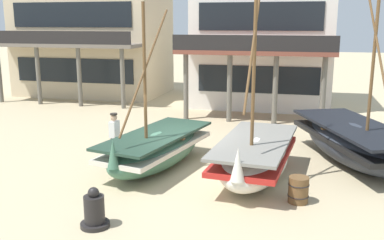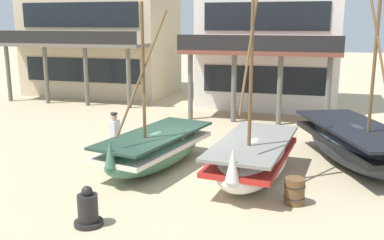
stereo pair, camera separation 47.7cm
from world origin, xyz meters
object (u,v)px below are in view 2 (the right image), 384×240
Objects in this scene: fishing_boat_centre_large at (356,144)px; harbor_building_annex at (101,16)px; capstan_winch at (88,210)px; fishing_boat_near_left at (155,149)px; fisherman_by_hull at (115,138)px; fishing_boat_far_right at (253,158)px; wooden_barrel at (294,191)px; harbor_building_main at (270,46)px.

harbor_building_annex is (-15.10, 11.51, 4.29)m from fishing_boat_centre_large.
harbor_building_annex reaches higher than capstan_winch.
fishing_boat_near_left is at bearing -161.24° from fishing_boat_centre_large.
fishing_boat_centre_large is 8.95m from capstan_winch.
fishing_boat_near_left is at bearing 89.60° from capstan_winch.
fisherman_by_hull is 15.82m from harbor_building_annex.
fishing_boat_far_right is 18.89m from harbor_building_annex.
fishing_boat_centre_large is at bearing 18.76° from fishing_boat_near_left.
harbor_building_annex reaches higher than fishing_boat_near_left.
fishing_boat_near_left is 16.84m from harbor_building_annex.
wooden_barrel is at bearing -20.74° from fishing_boat_near_left.
fishing_boat_centre_large is 9.81× the size of wooden_barrel.
harbor_building_main is at bearing -5.98° from harbor_building_annex.
fishing_boat_far_right is 9.37× the size of wooden_barrel.
capstan_winch is 0.11× the size of harbor_building_main.
harbor_building_main is (-4.03, 10.35, 2.59)m from fishing_boat_centre_large.
capstan_winch is at bearing -63.73° from harbor_building_annex.
fishing_boat_near_left is 12.94m from harbor_building_main.
harbor_building_annex is at bearing 130.99° from fishing_boat_far_right.
fishing_boat_near_left is at bearing -56.94° from harbor_building_annex.
fishing_boat_centre_large is 7.14× the size of capstan_winch.
fishing_boat_near_left is 3.20m from fishing_boat_far_right.
harbor_building_main is (3.73, 12.23, 2.48)m from fisherman_by_hull.
fishing_boat_centre_large reaches higher than fisherman_by_hull.
fishing_boat_near_left is at bearing -8.95° from fisherman_by_hull.
harbor_building_annex is at bearing 116.27° from capstan_winch.
harbor_building_annex is at bearing 123.06° from fishing_boat_near_left.
fisherman_by_hull is at bearing -106.97° from harbor_building_main.
fisherman_by_hull is 0.19× the size of harbor_building_main.
fisherman_by_hull reaches higher than wooden_barrel.
fishing_boat_far_right is at bearing -49.01° from harbor_building_annex.
wooden_barrel is (1.30, -1.45, -0.34)m from fishing_boat_far_right.
wooden_barrel is at bearing -48.92° from harbor_building_annex.
wooden_barrel is at bearing 29.72° from capstan_winch.
fishing_boat_far_right is 0.65× the size of harbor_building_annex.
harbor_building_annex is (-11.06, 1.16, 1.70)m from harbor_building_main.
harbor_building_annex reaches higher than harbor_building_main.
fishing_boat_near_left reaches higher than capstan_winch.
fisherman_by_hull is 13.02m from harbor_building_main.
harbor_building_annex reaches higher than wooden_barrel.
fishing_boat_near_left is at bearing -99.98° from harbor_building_main.
harbor_building_main is at bearing 99.22° from wooden_barrel.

